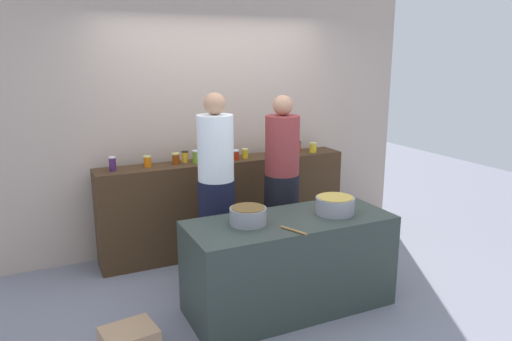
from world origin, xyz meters
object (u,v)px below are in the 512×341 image
(preserve_jar_3, at_px, (185,157))
(cooking_pot_left, at_px, (248,216))
(preserve_jar_8, at_px, (245,153))
(preserve_jar_0, at_px, (113,164))
(preserve_jar_11, at_px, (297,147))
(preserve_jar_12, at_px, (313,147))
(preserve_jar_1, at_px, (147,161))
(preserve_jar_5, at_px, (207,156))
(preserve_jar_2, at_px, (176,158))
(preserve_jar_10, at_px, (286,148))
(cook_in_cap, at_px, (282,190))
(cooking_pot_center, at_px, (335,205))
(preserve_jar_9, at_px, (274,150))
(preserve_jar_7, at_px, (235,155))
(preserve_jar_4, at_px, (197,157))
(cook_with_tongs, at_px, (216,197))
(preserve_jar_6, at_px, (213,154))
(wooden_spoon, at_px, (294,230))

(preserve_jar_3, distance_m, cooking_pot_left, 1.44)
(preserve_jar_8, bearing_deg, preserve_jar_0, 179.66)
(preserve_jar_11, distance_m, preserve_jar_12, 0.18)
(preserve_jar_1, distance_m, preserve_jar_5, 0.61)
(preserve_jar_2, distance_m, preserve_jar_3, 0.11)
(preserve_jar_3, relative_size, preserve_jar_10, 1.15)
(preserve_jar_8, distance_m, cook_in_cap, 0.66)
(preserve_jar_8, relative_size, cooking_pot_center, 0.31)
(preserve_jar_8, relative_size, preserve_jar_9, 0.76)
(preserve_jar_7, height_order, cook_in_cap, cook_in_cap)
(preserve_jar_0, relative_size, preserve_jar_4, 1.06)
(cooking_pot_center, bearing_deg, cooking_pot_left, 174.42)
(preserve_jar_0, height_order, preserve_jar_11, preserve_jar_0)
(cooking_pot_left, bearing_deg, preserve_jar_8, 66.81)
(preserve_jar_10, height_order, cook_in_cap, cook_in_cap)
(preserve_jar_9, bearing_deg, preserve_jar_3, 173.36)
(preserve_jar_4, bearing_deg, preserve_jar_1, 174.54)
(preserve_jar_7, distance_m, cook_with_tongs, 0.78)
(preserve_jar_0, height_order, preserve_jar_2, preserve_jar_0)
(preserve_jar_9, distance_m, cook_in_cap, 0.66)
(preserve_jar_3, xyz_separation_m, preserve_jar_6, (0.31, 0.00, 0.00))
(preserve_jar_9, relative_size, wooden_spoon, 0.54)
(cooking_pot_left, bearing_deg, cook_with_tongs, 89.47)
(preserve_jar_0, relative_size, preserve_jar_9, 1.04)
(preserve_jar_6, bearing_deg, preserve_jar_0, -176.05)
(preserve_jar_3, xyz_separation_m, wooden_spoon, (0.31, -1.72, -0.27))
(preserve_jar_3, distance_m, cook_in_cap, 1.06)
(preserve_jar_1, bearing_deg, preserve_jar_4, -5.46)
(preserve_jar_4, height_order, cook_with_tongs, cook_with_tongs)
(preserve_jar_1, relative_size, preserve_jar_5, 0.94)
(preserve_jar_12, distance_m, wooden_spoon, 1.99)
(preserve_jar_10, distance_m, cooking_pot_center, 1.54)
(cook_in_cap, bearing_deg, preserve_jar_10, 58.67)
(preserve_jar_9, bearing_deg, preserve_jar_12, -1.68)
(cooking_pot_left, bearing_deg, preserve_jar_0, 120.72)
(preserve_jar_11, xyz_separation_m, preserve_jar_12, (0.14, -0.10, -0.00))
(preserve_jar_1, xyz_separation_m, preserve_jar_5, (0.61, -0.03, 0.00))
(preserve_jar_2, bearing_deg, preserve_jar_6, 5.04)
(preserve_jar_0, relative_size, cook_with_tongs, 0.08)
(preserve_jar_2, xyz_separation_m, cooking_pot_left, (0.17, -1.39, -0.21))
(preserve_jar_2, relative_size, cook_in_cap, 0.07)
(preserve_jar_0, relative_size, cook_in_cap, 0.08)
(preserve_jar_1, distance_m, preserve_jar_12, 1.86)
(preserve_jar_6, bearing_deg, cooking_pot_center, -70.79)
(preserve_jar_7, height_order, preserve_jar_10, same)
(preserve_jar_7, relative_size, preserve_jar_10, 1.01)
(preserve_jar_10, relative_size, cook_in_cap, 0.06)
(preserve_jar_1, distance_m, cooking_pot_left, 1.47)
(preserve_jar_1, bearing_deg, cook_with_tongs, -54.65)
(preserve_jar_0, relative_size, preserve_jar_1, 1.27)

